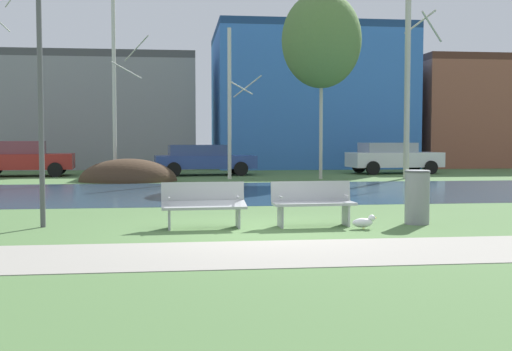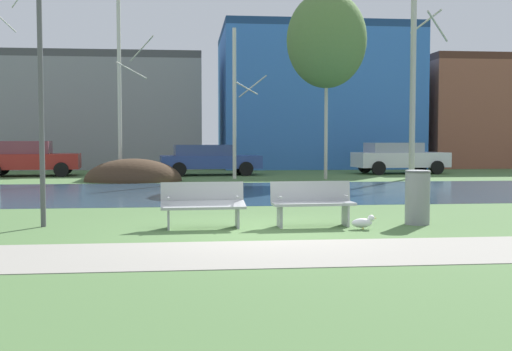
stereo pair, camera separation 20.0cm
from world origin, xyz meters
TOP-DOWN VIEW (x-y plane):
  - ground_plane at (0.00, 10.00)m, footprint 120.00×120.00m
  - paved_path_strip at (0.00, -2.11)m, footprint 60.00×2.24m
  - river_band at (0.00, 8.56)m, footprint 80.00×8.30m
  - soil_mound at (-3.53, 14.05)m, footprint 3.85×2.57m
  - bench_left at (-1.07, 0.69)m, footprint 1.62×0.62m
  - bench_right at (1.06, 0.69)m, footprint 1.62×0.62m
  - trash_bin at (3.20, 0.75)m, footprint 0.51×0.51m
  - seagull at (1.93, 0.18)m, footprint 0.48×0.18m
  - streetlamp at (-4.15, 1.18)m, footprint 0.32×0.32m
  - birch_left at (-4.05, 14.65)m, footprint 1.48×2.48m
  - birch_center_left at (0.60, 15.02)m, footprint 1.41×2.29m
  - birch_center at (4.34, 14.54)m, footprint 3.29×3.29m
  - birch_center_right at (8.04, 14.44)m, footprint 1.57×2.60m
  - parked_van_nearest_red at (-8.49, 17.96)m, footprint 4.41×2.39m
  - parked_sedan_second_blue at (-0.45, 17.79)m, footprint 4.69×2.32m
  - parked_hatch_third_white at (8.65, 18.05)m, footprint 4.53×2.27m
  - building_grey_warehouse at (-8.22, 25.97)m, footprint 15.17×6.17m
  - building_blue_store at (6.10, 26.32)m, footprint 10.96×8.99m

SIDE VIEW (x-z plane):
  - ground_plane at x=0.00m, z-range 0.00..0.00m
  - soil_mound at x=-3.53m, z-range -0.90..0.90m
  - river_band at x=0.00m, z-range 0.00..0.01m
  - paved_path_strip at x=0.00m, z-range 0.00..0.01m
  - seagull at x=1.93m, z-range 0.00..0.27m
  - bench_left at x=-1.07m, z-range 0.04..0.91m
  - bench_right at x=1.06m, z-range 0.04..0.91m
  - trash_bin at x=3.20m, z-range 0.02..1.10m
  - parked_sedan_second_blue at x=-0.45m, z-range 0.05..1.44m
  - parked_hatch_third_white at x=8.65m, z-range 0.05..1.53m
  - parked_van_nearest_red at x=-8.49m, z-range 0.03..1.61m
  - birch_center_left at x=0.60m, z-range 0.04..6.29m
  - building_grey_warehouse at x=-8.22m, z-range 0.00..6.37m
  - streetlamp at x=-4.15m, z-range 0.90..6.28m
  - birch_left at x=-4.05m, z-range 0.06..7.75m
  - building_blue_store at x=6.10m, z-range 0.00..8.04m
  - birch_center_right at x=8.04m, z-range 0.11..8.58m
  - birch_center at x=4.34m, z-range 1.88..9.59m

